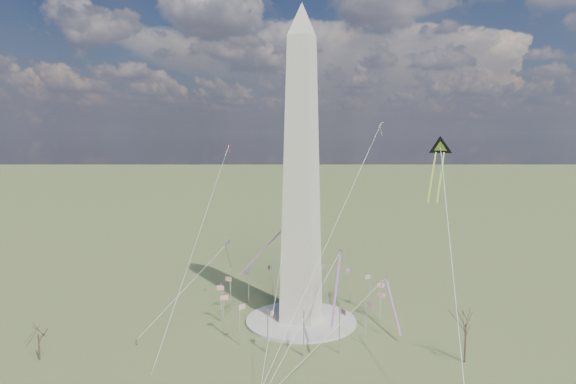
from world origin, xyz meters
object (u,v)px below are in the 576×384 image
at_px(tree_near, 466,322).
at_px(person_west, 137,342).
at_px(washington_monument, 301,175).
at_px(kite_delta_black, 440,150).

xyz_separation_m(tree_near, person_west, (-88.91, -24.24, -10.42)).
height_order(washington_monument, kite_delta_black, washington_monument).
xyz_separation_m(washington_monument, kite_delta_black, (41.40, 4.97, 8.21)).
bearing_deg(person_west, tree_near, -153.33).
distance_m(washington_monument, tree_near, 63.95).
bearing_deg(washington_monument, kite_delta_black, 6.84).
distance_m(tree_near, kite_delta_black, 48.62).
height_order(person_west, kite_delta_black, kite_delta_black).
height_order(washington_monument, tree_near, washington_monument).
bearing_deg(tree_near, person_west, -164.75).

